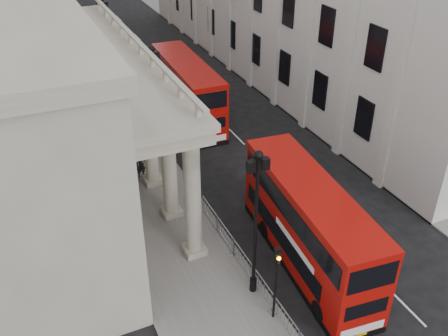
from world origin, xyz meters
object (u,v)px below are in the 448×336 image
Objects in this scene: pedestrian_a at (141,165)px; bus_near at (309,224)px; lamp_post_south at (256,216)px; lamp_post_mid at (155,94)px; lamp_post_north at (106,34)px; pedestrian_c at (133,124)px; traffic_light at (277,271)px; bus_far at (187,89)px; pedestrian_b at (102,150)px.

bus_near is at bearing -64.96° from pedestrian_a.
lamp_post_south is 4.47m from bus_near.
lamp_post_south is 4.55× the size of pedestrian_a.
bus_near is (3.72, -15.08, -2.30)m from lamp_post_mid.
lamp_post_north is (0.00, 16.00, 0.00)m from lamp_post_mid.
pedestrian_c is (-1.02, 19.72, -3.93)m from lamp_post_south.
traffic_light is at bearing -89.68° from lamp_post_mid.
lamp_post_north is 12.02m from bus_far.
lamp_post_mid is 4.84× the size of pedestrian_c.
lamp_post_south is 20.13m from pedestrian_c.
lamp_post_south is at bearing 92.84° from traffic_light.
bus_near is at bearing -83.17° from lamp_post_north.
lamp_post_north is 31.39m from bus_near.
lamp_post_south is 1.00× the size of lamp_post_mid.
lamp_post_north is 4.55× the size of pedestrian_a.
bus_far is (4.27, 4.99, -2.26)m from lamp_post_mid.
bus_far reaches higher than pedestrian_c.
bus_far is at bearing 49.65° from pedestrian_a.
lamp_post_north reaches higher than traffic_light.
bus_near reaches higher than pedestrian_b.
pedestrian_b is at bearing 121.16° from pedestrian_a.
pedestrian_b is at bearing 175.42° from lamp_post_mid.
pedestrian_a is at bearing 121.21° from bus_near.
lamp_post_north reaches higher than pedestrian_a.
pedestrian_c is (-1.02, -12.28, -3.93)m from lamp_post_north.
lamp_post_north is at bearing 90.17° from traffic_light.
bus_far is at bearing -68.79° from lamp_post_north.
lamp_post_north is 4.84× the size of pedestrian_c.
pedestrian_c is (-1.12, 21.74, -2.13)m from traffic_light.
lamp_post_north is 19.45m from pedestrian_a.
lamp_post_south reaches higher than pedestrian_c.
lamp_post_north reaches higher than bus_near.
lamp_post_north is 4.51× the size of pedestrian_b.
pedestrian_a is (-6.49, -7.92, -1.62)m from bus_far.
lamp_post_mid is at bearing 51.88° from pedestrian_a.
bus_far reaches higher than traffic_light.
lamp_post_south is 2.71m from traffic_light.
bus_near is (3.72, -31.08, -2.30)m from lamp_post_north.
traffic_light is 0.37× the size of bus_near.
lamp_post_south reaches higher than pedestrian_b.
pedestrian_a is at bearing -96.68° from lamp_post_north.
lamp_post_south reaches higher than traffic_light.
bus_far is (4.17, 23.01, -0.45)m from traffic_light.
lamp_post_south is 16.00m from lamp_post_mid.
lamp_post_mid is 18.11m from traffic_light.
pedestrian_a is 6.76m from pedestrian_c.
lamp_post_mid is 5.34m from pedestrian_a.
lamp_post_mid is at bearing -81.30° from pedestrian_c.
lamp_post_north is at bearing -134.48° from pedestrian_b.
pedestrian_a is 1.06× the size of pedestrian_c.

